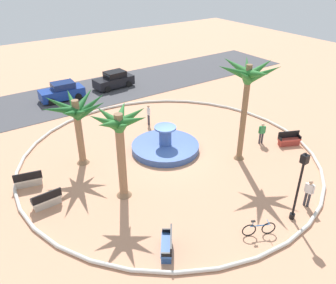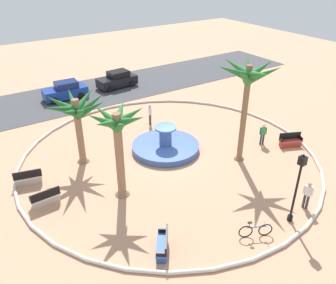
{
  "view_description": "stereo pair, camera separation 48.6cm",
  "coord_description": "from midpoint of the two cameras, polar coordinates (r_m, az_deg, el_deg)",
  "views": [
    {
      "loc": [
        -11.64,
        -16.52,
        12.31
      ],
      "look_at": [
        0.1,
        0.28,
        1.0
      ],
      "focal_mm": 37.2,
      "sensor_mm": 36.0,
      "label": 1
    },
    {
      "loc": [
        -11.24,
        -16.79,
        12.31
      ],
      "look_at": [
        0.1,
        0.28,
        1.0
      ],
      "focal_mm": 37.2,
      "sensor_mm": 36.0,
      "label": 2
    }
  ],
  "objects": [
    {
      "name": "bench_east",
      "position": [
        16.75,
        -0.01,
        -16.7
      ],
      "size": [
        1.34,
        1.59,
        1.0
      ],
      "color": "#335BA8",
      "rests_on": "ground"
    },
    {
      "name": "person_cyclist_photo",
      "position": [
        25.73,
        15.81,
        1.39
      ],
      "size": [
        0.48,
        0.33,
        1.61
      ],
      "color": "#33333D",
      "rests_on": "ground"
    },
    {
      "name": "plaza_curb",
      "position": [
        23.61,
        0.77,
        -2.25
      ],
      "size": [
        19.81,
        19.81,
        0.2
      ],
      "primitive_type": "torus",
      "color": "silver",
      "rests_on": "ground"
    },
    {
      "name": "bicycle_red_frame",
      "position": [
        18.0,
        14.91,
        -13.82
      ],
      "size": [
        1.57,
        0.81,
        0.94
      ],
      "color": "black",
      "rests_on": "ground"
    },
    {
      "name": "parked_car_leftmost",
      "position": [
        34.19,
        -16.07,
        8.05
      ],
      "size": [
        4.07,
        2.05,
        1.67
      ],
      "color": "navy",
      "rests_on": "ground"
    },
    {
      "name": "palm_tree_by_curb",
      "position": [
        22.13,
        -14.08,
        4.7
      ],
      "size": [
        4.18,
        4.21,
        4.69
      ],
      "color": "#8E6B4C",
      "rests_on": "ground"
    },
    {
      "name": "bench_north",
      "position": [
        20.41,
        -18.78,
        -8.82
      ],
      "size": [
        1.62,
        0.57,
        1.0
      ],
      "color": "beige",
      "rests_on": "ground"
    },
    {
      "name": "fountain",
      "position": [
        24.33,
        0.16,
        -0.73
      ],
      "size": [
        4.71,
        4.71,
        1.82
      ],
      "color": "#38569E",
      "rests_on": "ground"
    },
    {
      "name": "bench_west",
      "position": [
        26.34,
        19.9,
        0.01
      ],
      "size": [
        1.66,
        1.11,
        1.0
      ],
      "color": "#B73D33",
      "rests_on": "ground"
    },
    {
      "name": "parked_car_second",
      "position": [
        36.23,
        -7.93,
        10.06
      ],
      "size": [
        4.11,
        2.14,
        1.67
      ],
      "color": "black",
      "rests_on": "ground"
    },
    {
      "name": "street_asphalt",
      "position": [
        35.22,
        -12.57,
        7.77
      ],
      "size": [
        48.0,
        8.0,
        0.03
      ],
      "primitive_type": "cube",
      "color": "#424247",
      "rests_on": "ground"
    },
    {
      "name": "person_cyclist_helmet",
      "position": [
        20.25,
        22.53,
        -7.86
      ],
      "size": [
        0.29,
        0.51,
        1.67
      ],
      "color": "#33333D",
      "rests_on": "ground"
    },
    {
      "name": "palm_tree_mid_plaza",
      "position": [
        18.27,
        -7.47,
        1.37
      ],
      "size": [
        3.19,
        3.14,
        5.36
      ],
      "color": "#8E6B4C",
      "rests_on": "ground"
    },
    {
      "name": "lamppost",
      "position": [
        18.3,
        21.19,
        -6.31
      ],
      "size": [
        0.32,
        0.32,
        4.02
      ],
      "color": "black",
      "rests_on": "ground"
    },
    {
      "name": "palm_tree_near_fountain",
      "position": [
        21.69,
        13.59,
        9.38
      ],
      "size": [
        3.89,
        4.04,
        6.72
      ],
      "color": "brown",
      "rests_on": "ground"
    },
    {
      "name": "person_pedestrian_stroll",
      "position": [
        27.75,
        -2.47,
        4.67
      ],
      "size": [
        0.29,
        0.51,
        1.67
      ],
      "color": "#33333D",
      "rests_on": "ground"
    },
    {
      "name": "bench_southeast",
      "position": [
        22.42,
        -21.31,
        -5.61
      ],
      "size": [
        1.67,
        0.87,
        1.0
      ],
      "color": "beige",
      "rests_on": "ground"
    },
    {
      "name": "ground_plane",
      "position": [
        23.66,
        0.77,
        -2.46
      ],
      "size": [
        80.0,
        80.0,
        0.0
      ],
      "primitive_type": "plane",
      "color": "tan"
    }
  ]
}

